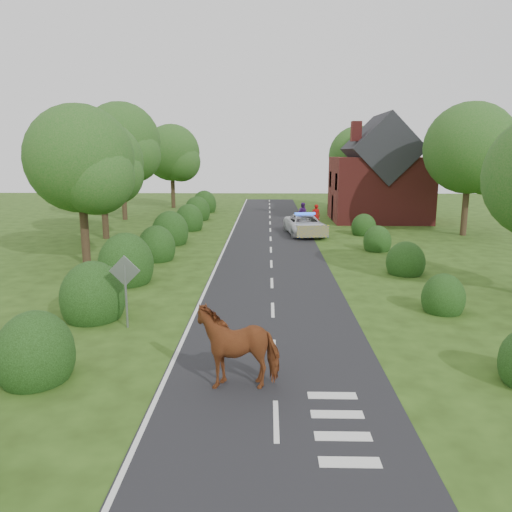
{
  "coord_description": "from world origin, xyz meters",
  "views": [
    {
      "loc": [
        -0.21,
        -14.15,
        5.88
      ],
      "look_at": [
        -0.73,
        7.92,
        1.3
      ],
      "focal_mm": 35.0,
      "sensor_mm": 36.0,
      "label": 1
    }
  ],
  "objects_px": {
    "road_sign": "(125,281)",
    "pedestrian_red": "(316,216)",
    "police_van": "(305,225)",
    "pedestrian_purple": "(303,213)",
    "cow": "(238,350)"
  },
  "relations": [
    {
      "from": "pedestrian_red",
      "to": "pedestrian_purple",
      "type": "xyz_separation_m",
      "value": [
        -0.95,
        1.86,
        -0.02
      ]
    },
    {
      "from": "pedestrian_red",
      "to": "pedestrian_purple",
      "type": "relative_size",
      "value": 1.02
    },
    {
      "from": "pedestrian_red",
      "to": "cow",
      "type": "bearing_deg",
      "value": 78.53
    },
    {
      "from": "road_sign",
      "to": "pedestrian_purple",
      "type": "relative_size",
      "value": 1.42
    },
    {
      "from": "pedestrian_purple",
      "to": "cow",
      "type": "bearing_deg",
      "value": 113.78
    },
    {
      "from": "road_sign",
      "to": "police_van",
      "type": "xyz_separation_m",
      "value": [
        7.5,
        19.88,
        -0.91
      ]
    },
    {
      "from": "pedestrian_red",
      "to": "pedestrian_purple",
      "type": "bearing_deg",
      "value": -65.06
    },
    {
      "from": "police_van",
      "to": "pedestrian_red",
      "type": "bearing_deg",
      "value": 66.49
    },
    {
      "from": "pedestrian_red",
      "to": "pedestrian_purple",
      "type": "distance_m",
      "value": 2.09
    },
    {
      "from": "road_sign",
      "to": "pedestrian_red",
      "type": "relative_size",
      "value": 1.39
    },
    {
      "from": "road_sign",
      "to": "pedestrian_red",
      "type": "xyz_separation_m",
      "value": [
        8.68,
        24.0,
        -0.75
      ]
    },
    {
      "from": "road_sign",
      "to": "police_van",
      "type": "distance_m",
      "value": 21.27
    },
    {
      "from": "cow",
      "to": "road_sign",
      "type": "bearing_deg",
      "value": -142.55
    },
    {
      "from": "road_sign",
      "to": "police_van",
      "type": "bearing_deg",
      "value": 69.32
    },
    {
      "from": "police_van",
      "to": "pedestrian_purple",
      "type": "distance_m",
      "value": 5.99
    }
  ]
}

